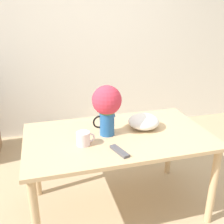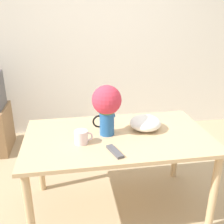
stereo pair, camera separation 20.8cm
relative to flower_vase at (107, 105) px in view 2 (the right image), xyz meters
The scene contains 7 objects.
ground_plane 1.02m from the flower_vase, 44.94° to the right, with size 12.00×12.00×0.00m, color tan.
wall_back 1.78m from the flower_vase, 84.11° to the left, with size 8.00×0.05×2.60m.
table 0.36m from the flower_vase, 21.07° to the right, with size 1.50×0.87×0.73m.
flower_vase is the anchor object (origin of this frame).
coffee_mug 0.32m from the flower_vase, 149.24° to the right, with size 0.14×0.10×0.10m.
white_bowl 0.39m from the flower_vase, ahead, with size 0.27×0.27×0.12m.
remote_control 0.39m from the flower_vase, 87.87° to the right, with size 0.10×0.19×0.02m.
Camera 2 is at (-0.46, -1.74, 1.67)m, focal length 42.00 mm.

